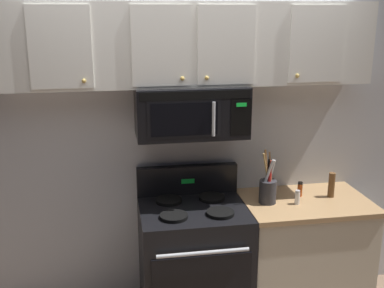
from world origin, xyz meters
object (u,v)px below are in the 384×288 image
salt_shaker (297,197)px  spice_jar (300,189)px  utensil_crock_charcoal (268,189)px  stove_range (194,262)px  pepper_mill (331,185)px  over_range_microwave (191,111)px

salt_shaker → spice_jar: 0.16m
utensil_crock_charcoal → spice_jar: utensil_crock_charcoal is taller
stove_range → pepper_mill: bearing=1.7°
utensil_crock_charcoal → pepper_mill: bearing=3.1°
salt_shaker → pepper_mill: (0.30, 0.09, 0.04)m
stove_range → over_range_microwave: over_range_microwave is taller
spice_jar → utensil_crock_charcoal: bearing=-164.5°
over_range_microwave → spice_jar: over_range_microwave is taller
stove_range → over_range_microwave: 1.11m
pepper_mill → stove_range: bearing=-178.3°
utensil_crock_charcoal → pepper_mill: size_ratio=2.13×
pepper_mill → spice_jar: (-0.22, 0.05, -0.04)m
over_range_microwave → spice_jar: bearing=-2.5°
pepper_mill → salt_shaker: bearing=-163.6°
spice_jar → pepper_mill: bearing=-12.7°
salt_shaker → spice_jar: (0.08, 0.14, 0.00)m
over_range_microwave → salt_shaker: 0.99m
over_range_microwave → salt_shaker: over_range_microwave is taller
over_range_microwave → spice_jar: (0.82, -0.04, -0.62)m
over_range_microwave → utensil_crock_charcoal: over_range_microwave is taller
salt_shaker → spice_jar: size_ratio=0.93×
pepper_mill → utensil_crock_charcoal: bearing=-176.9°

